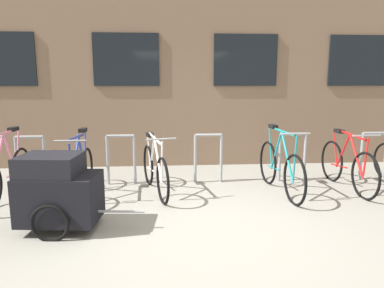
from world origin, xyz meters
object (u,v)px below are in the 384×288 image
bicycle_white (155,169)px  bicycle_pink (7,173)px  bike_trailer (58,191)px  bicycle_teal (280,167)px  bicycle_red (347,165)px  bicycle_blue (80,172)px

bicycle_white → bicycle_pink: size_ratio=0.98×
bike_trailer → bicycle_teal: bearing=21.4°
bicycle_red → bike_trailer: bicycle_red is taller
bicycle_pink → bike_trailer: bicycle_pink is taller
bicycle_blue → bike_trailer: 1.25m
bicycle_blue → bike_trailer: size_ratio=1.14×
bicycle_red → bike_trailer: 4.45m
bicycle_teal → bicycle_pink: bearing=-179.9°
bicycle_red → bicycle_pink: bicycle_pink is taller
bicycle_white → bicycle_blue: bearing=-174.7°
bicycle_red → bicycle_teal: bearing=-174.3°
bicycle_teal → bicycle_pink: (-4.19, -0.01, -0.02)m
bicycle_blue → bicycle_pink: (-1.07, -0.05, 0.01)m
bicycle_white → bicycle_blue: size_ratio=1.02×
bicycle_blue → bike_trailer: bicycle_blue is taller
bicycle_teal → bike_trailer: (-3.08, -1.21, 0.07)m
bicycle_white → bicycle_blue: 1.14m
bicycle_red → bicycle_teal: 1.17m
bicycle_pink → bike_trailer: size_ratio=1.19×
bicycle_teal → bicycle_blue: bearing=179.3°
bicycle_red → bicycle_blue: size_ratio=1.05×
bicycle_teal → bicycle_pink: 4.19m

